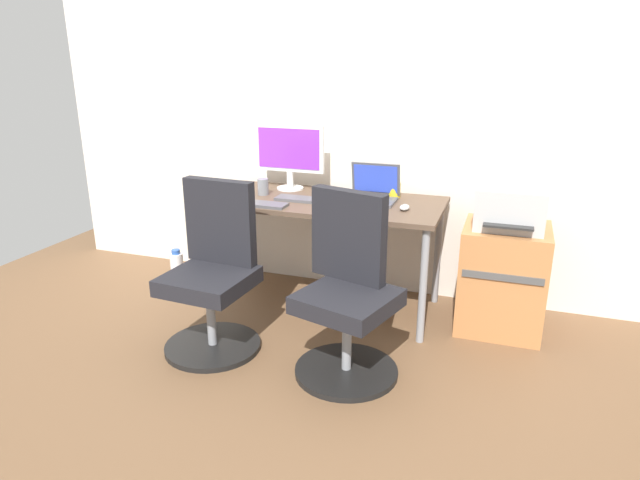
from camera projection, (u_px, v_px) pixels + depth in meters
ground_plane at (322, 304)px, 3.72m from camera, size 5.28×5.28×0.00m
back_wall at (343, 100)px, 3.69m from camera, size 4.40×0.04×2.60m
desk at (323, 210)px, 3.51m from camera, size 1.50×0.69×0.72m
office_chair_left at (214, 275)px, 3.09m from camera, size 0.54×0.54×0.94m
office_chair_right at (348, 294)px, 2.84m from camera, size 0.55×0.55×0.94m
side_cabinet at (502, 278)px, 3.32m from camera, size 0.49×0.48×0.64m
printer at (510, 207)px, 3.18m from camera, size 0.38×0.40×0.24m
water_bottle_on_floor at (178, 272)px, 3.88m from camera, size 0.09×0.09×0.31m
desktop_monitor at (289, 152)px, 3.69m from camera, size 0.48×0.18×0.43m
open_laptop at (372, 192)px, 3.46m from camera, size 0.31×0.27×0.22m
keyboard_by_monitor at (260, 204)px, 3.35m from camera, size 0.34×0.12×0.02m
keyboard_by_laptop at (302, 199)px, 3.46m from camera, size 0.34×0.12×0.02m
mouse_by_monitor at (380, 215)px, 3.11m from camera, size 0.06×0.10×0.03m
mouse_by_laptop at (405, 207)px, 3.25m from camera, size 0.06×0.10×0.03m
coffee_mug at (394, 190)px, 3.54m from camera, size 0.08×0.08×0.09m
pen_cup at (263, 187)px, 3.60m from camera, size 0.07×0.07×0.10m
phone_near_laptop at (355, 210)px, 3.23m from camera, size 0.07×0.14×0.01m
phone_near_monitor at (240, 185)px, 3.85m from camera, size 0.07×0.14×0.01m
paper_pile at (224, 196)px, 3.54m from camera, size 0.21×0.30×0.01m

